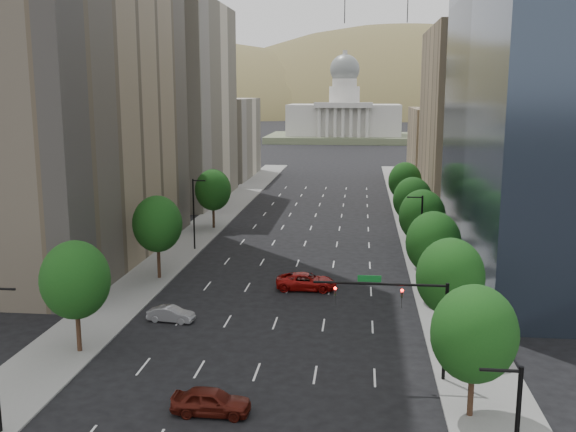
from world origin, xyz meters
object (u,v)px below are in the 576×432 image
(car_maroon, at_px, (211,401))
(car_red_far, at_px, (306,281))
(traffic_signal, at_px, (409,308))
(capitol, at_px, (344,119))
(car_silver, at_px, (171,314))

(car_maroon, relative_size, car_red_far, 0.81)
(traffic_signal, distance_m, capitol, 219.99)
(car_red_far, bearing_deg, car_silver, 133.23)
(car_silver, xyz_separation_m, car_red_far, (10.86, 10.55, 0.17))
(capitol, height_order, car_maroon, capitol)
(car_silver, height_order, car_red_far, car_red_far)
(capitol, height_order, car_silver, capitol)
(traffic_signal, bearing_deg, capitol, 92.74)
(car_silver, distance_m, car_red_far, 15.14)
(car_maroon, xyz_separation_m, car_red_far, (3.67, 26.32, 0.00))
(capitol, relative_size, car_red_far, 9.90)
(car_silver, relative_size, car_red_far, 0.67)
(capitol, distance_m, car_red_far, 199.90)
(traffic_signal, xyz_separation_m, car_silver, (-19.53, 9.42, -4.50))
(capitol, bearing_deg, car_silver, -92.45)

